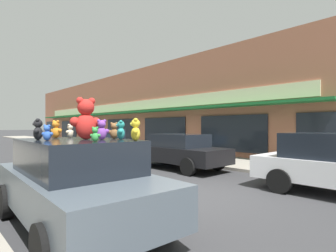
# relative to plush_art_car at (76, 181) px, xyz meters

# --- Properties ---
(ground_plane) EXTENTS (260.00, 260.00, 0.00)m
(ground_plane) POSITION_rel_plush_art_car_xyz_m (2.98, 0.02, -0.82)
(ground_plane) COLOR #333335
(sidewalk_far) EXTENTS (3.34, 90.00, 0.12)m
(sidewalk_far) POSITION_rel_plush_art_car_xyz_m (8.76, 0.02, -0.76)
(sidewalk_far) COLOR gray
(sidewalk_far) RESTS_ON ground_plane
(storefront_row) EXTENTS (12.66, 39.14, 6.36)m
(storefront_row) POSITION_rel_plush_art_car_xyz_m (16.23, 14.86, 2.36)
(storefront_row) COLOR #9E6047
(storefront_row) RESTS_ON ground_plane
(plush_art_car) EXTENTS (2.13, 4.34, 1.56)m
(plush_art_car) POSITION_rel_plush_art_car_xyz_m (0.00, 0.00, 0.00)
(plush_art_car) COLOR #4C5660
(plush_art_car) RESTS_ON ground_plane
(teddy_bear_giant) EXTENTS (0.57, 0.37, 0.76)m
(teddy_bear_giant) POSITION_rel_plush_art_car_xyz_m (0.15, -0.07, 1.11)
(teddy_bear_giant) COLOR red
(teddy_bear_giant) RESTS_ON plush_art_car
(teddy_bear_purple) EXTENTS (0.27, 0.20, 0.36)m
(teddy_bear_purple) POSITION_rel_plush_art_car_xyz_m (0.30, -0.37, 0.92)
(teddy_bear_purple) COLOR purple
(teddy_bear_purple) RESTS_ON plush_art_car
(teddy_bear_blue) EXTENTS (0.18, 0.18, 0.27)m
(teddy_bear_blue) POSITION_rel_plush_art_car_xyz_m (-0.50, 0.01, 0.87)
(teddy_bear_blue) COLOR blue
(teddy_bear_blue) RESTS_ON plush_art_car
(teddy_bear_brown) EXTENTS (0.23, 0.20, 0.31)m
(teddy_bear_brown) POSITION_rel_plush_art_car_xyz_m (0.65, -0.20, 0.90)
(teddy_bear_brown) COLOR olive
(teddy_bear_brown) RESTS_ON plush_art_car
(teddy_bear_cream) EXTENTS (0.21, 0.17, 0.29)m
(teddy_bear_cream) POSITION_rel_plush_art_car_xyz_m (0.25, 0.90, 0.88)
(teddy_bear_cream) COLOR beige
(teddy_bear_cream) RESTS_ON plush_art_car
(teddy_bear_green) EXTENTS (0.15, 0.16, 0.23)m
(teddy_bear_green) POSITION_rel_plush_art_car_xyz_m (-0.06, -0.83, 0.86)
(teddy_bear_green) COLOR green
(teddy_bear_green) RESTS_ON plush_art_car
(teddy_bear_teal) EXTENTS (0.21, 0.26, 0.35)m
(teddy_bear_teal) POSITION_rel_plush_art_car_xyz_m (0.62, -0.49, 0.91)
(teddy_bear_teal) COLOR teal
(teddy_bear_teal) RESTS_ON plush_art_car
(teddy_bear_yellow) EXTENTS (0.23, 0.28, 0.37)m
(teddy_bear_yellow) POSITION_rel_plush_art_car_xyz_m (0.55, -1.04, 0.92)
(teddy_bear_yellow) COLOR yellow
(teddy_bear_yellow) RESTS_ON plush_art_car
(teddy_bear_black) EXTENTS (0.21, 0.28, 0.38)m
(teddy_bear_black) POSITION_rel_plush_art_car_xyz_m (-0.55, 0.31, 0.93)
(teddy_bear_black) COLOR black
(teddy_bear_black) RESTS_ON plush_art_car
(teddy_bear_orange) EXTENTS (0.21, 0.27, 0.36)m
(teddy_bear_orange) POSITION_rel_plush_art_car_xyz_m (-0.05, 0.86, 0.92)
(teddy_bear_orange) COLOR orange
(teddy_bear_orange) RESTS_ON plush_art_car
(parked_car_far_center) EXTENTS (1.96, 4.36, 1.46)m
(parked_car_far_center) POSITION_rel_plush_art_car_xyz_m (5.86, 3.24, -0.05)
(parked_car_far_center) COLOR black
(parked_car_far_center) RESTS_ON ground_plane
(parked_car_far_right) EXTENTS (2.02, 4.61, 1.64)m
(parked_car_far_right) POSITION_rel_plush_art_car_xyz_m (5.86, 9.88, 0.05)
(parked_car_far_right) COLOR #1E4793
(parked_car_far_right) RESTS_ON ground_plane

